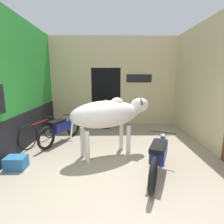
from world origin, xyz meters
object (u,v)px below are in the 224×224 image
(cow, at_px, (109,114))
(crate, at_px, (16,163))
(bicycle, at_px, (40,131))
(motorcycle_near, at_px, (159,154))
(motorcycle_far, at_px, (61,128))
(plastic_stool, at_px, (96,123))
(shopkeeper_seated, at_px, (106,113))

(cow, xyz_separation_m, crate, (-2.09, -0.69, -0.95))
(bicycle, bearing_deg, motorcycle_near, -30.01)
(motorcycle_near, bearing_deg, motorcycle_far, 143.04)
(crate, bearing_deg, plastic_stool, 64.56)
(cow, relative_size, plastic_stool, 5.63)
(crate, bearing_deg, cow, 18.28)
(motorcycle_near, bearing_deg, plastic_stool, 114.44)
(motorcycle_near, distance_m, bicycle, 3.64)
(motorcycle_near, xyz_separation_m, crate, (-3.11, 0.26, -0.30))
(motorcycle_near, xyz_separation_m, plastic_stool, (-1.58, 3.48, -0.23))
(cow, distance_m, shopkeeper_seated, 2.55)
(shopkeeper_seated, distance_m, plastic_stool, 0.57)
(cow, distance_m, motorcycle_near, 1.54)
(shopkeeper_seated, distance_m, crate, 3.77)
(cow, bearing_deg, shopkeeper_seated, 93.13)
(bicycle, relative_size, crate, 3.87)
(cow, height_order, bicycle, cow)
(bicycle, height_order, plastic_stool, bicycle)
(cow, relative_size, motorcycle_far, 1.21)
(bicycle, height_order, shopkeeper_seated, shopkeeper_seated)
(cow, height_order, motorcycle_far, cow)
(motorcycle_near, distance_m, crate, 3.14)
(plastic_stool, bearing_deg, cow, -77.59)
(motorcycle_far, xyz_separation_m, crate, (-0.57, -1.65, -0.30))
(crate, bearing_deg, bicycle, 91.47)
(crate, bearing_deg, motorcycle_near, -4.75)
(plastic_stool, bearing_deg, motorcycle_far, -121.44)
(plastic_stool, bearing_deg, shopkeeper_seated, -3.77)
(bicycle, relative_size, shopkeeper_seated, 1.48)
(bicycle, relative_size, plastic_stool, 4.36)
(motorcycle_far, xyz_separation_m, plastic_stool, (0.96, 1.57, -0.23))
(cow, xyz_separation_m, bicycle, (-2.13, 0.87, -0.72))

